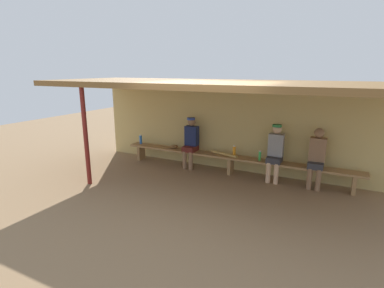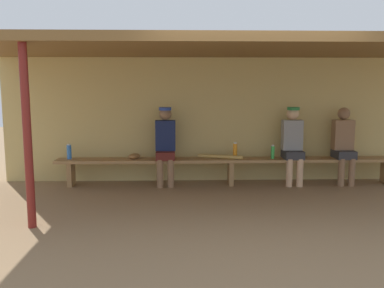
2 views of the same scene
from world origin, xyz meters
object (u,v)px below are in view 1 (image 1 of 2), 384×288
(water_bottle_blue, at_px, (234,151))
(support_post, at_px, (86,137))
(player_rightmost, at_px, (275,150))
(baseball_glove_worn, at_px, (174,147))
(bench, at_px, (231,159))
(water_bottle_orange, at_px, (260,156))
(player_shirtless_tan, at_px, (317,156))
(water_bottle_green, at_px, (141,139))
(baseball_bat, at_px, (224,154))
(player_with_sunglasses, at_px, (191,140))

(water_bottle_blue, bearing_deg, support_post, -142.50)
(player_rightmost, bearing_deg, water_bottle_blue, 179.41)
(baseball_glove_worn, bearing_deg, bench, -56.14)
(water_bottle_orange, relative_size, baseball_glove_worn, 0.99)
(player_shirtless_tan, bearing_deg, bench, -179.91)
(player_shirtless_tan, xyz_separation_m, water_bottle_blue, (-1.89, 0.01, -0.13))
(water_bottle_green, distance_m, baseball_bat, 2.60)
(bench, distance_m, player_rightmost, 1.13)
(water_bottle_green, xyz_separation_m, baseball_bat, (2.60, -0.04, -0.09))
(player_rightmost, xyz_separation_m, water_bottle_orange, (-0.35, -0.02, -0.17))
(support_post, relative_size, player_shirtless_tan, 1.65)
(bench, height_order, baseball_glove_worn, baseball_glove_worn)
(water_bottle_orange, xyz_separation_m, baseball_glove_worn, (-2.39, 0.05, -0.07))
(water_bottle_blue, xyz_separation_m, water_bottle_orange, (0.65, -0.03, -0.02))
(support_post, height_order, bench, support_post)
(bench, height_order, water_bottle_green, water_bottle_green)
(water_bottle_green, xyz_separation_m, baseball_glove_worn, (1.12, -0.01, -0.08))
(support_post, bearing_deg, baseball_bat, 40.08)
(player_with_sunglasses, xyz_separation_m, baseball_bat, (0.94, -0.00, -0.25))
(player_rightmost, distance_m, baseball_bat, 1.28)
(water_bottle_blue, distance_m, water_bottle_green, 2.85)
(player_rightmost, relative_size, player_shirtless_tan, 1.01)
(player_shirtless_tan, xyz_separation_m, water_bottle_orange, (-1.24, -0.02, -0.16))
(player_rightmost, relative_size, water_bottle_blue, 4.78)
(bench, distance_m, player_shirtless_tan, 2.00)
(player_shirtless_tan, distance_m, water_bottle_green, 4.75)
(water_bottle_orange, distance_m, baseball_glove_worn, 2.39)
(water_bottle_green, bearing_deg, baseball_glove_worn, -0.45)
(water_bottle_green, bearing_deg, water_bottle_blue, -0.58)
(water_bottle_blue, relative_size, water_bottle_green, 1.06)
(water_bottle_orange, bearing_deg, water_bottle_blue, 177.43)
(water_bottle_orange, distance_m, baseball_bat, 0.91)
(player_rightmost, relative_size, water_bottle_green, 5.09)
(bench, xyz_separation_m, baseball_glove_worn, (-1.66, 0.03, 0.12))
(bench, distance_m, baseball_glove_worn, 1.67)
(water_bottle_orange, xyz_separation_m, baseball_bat, (-0.91, 0.02, -0.08))
(player_rightmost, relative_size, player_with_sunglasses, 1.00)
(player_rightmost, relative_size, baseball_glove_worn, 5.60)
(bench, relative_size, player_shirtless_tan, 4.49)
(water_bottle_blue, xyz_separation_m, water_bottle_green, (-2.85, 0.03, -0.01))
(player_shirtless_tan, height_order, water_bottle_blue, player_shirtless_tan)
(water_bottle_green, height_order, baseball_glove_worn, water_bottle_green)
(player_with_sunglasses, relative_size, water_bottle_orange, 5.66)
(water_bottle_orange, relative_size, water_bottle_green, 0.90)
(player_with_sunglasses, height_order, baseball_bat, player_with_sunglasses)
(support_post, height_order, baseball_glove_worn, support_post)
(player_rightmost, height_order, water_bottle_green, player_rightmost)
(bench, relative_size, water_bottle_blue, 21.33)
(support_post, height_order, water_bottle_green, support_post)
(player_shirtless_tan, xyz_separation_m, baseball_glove_worn, (-3.63, 0.03, -0.22))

